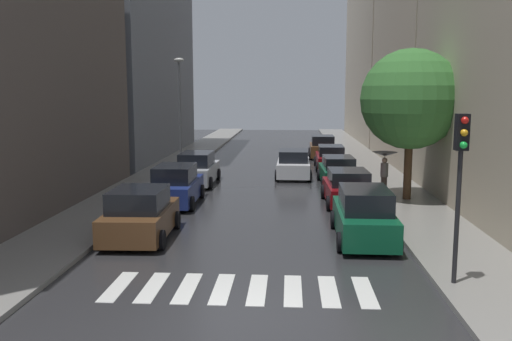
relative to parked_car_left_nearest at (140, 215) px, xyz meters
The scene contains 19 objects.
ground_plane 18.00m from the parked_car_left_nearest, 77.71° to the left, with size 28.00×72.00×0.04m, color #2A2A2D.
sidewalk_left 17.79m from the parked_car_left_nearest, 98.65° to the left, with size 3.00×72.00×0.15m, color gray.
sidewalk_right 20.39m from the parked_car_left_nearest, 59.55° to the left, with size 3.00×72.00×0.15m, color gray.
crosswalk_stripes 6.02m from the parked_car_left_nearest, 50.09° to the right, with size 6.75×2.20×0.01m.
building_right_mid 27.30m from the parked_car_left_nearest, 54.18° to the left, with size 6.00×15.36×21.95m, color #B2A38C.
building_right_far 43.81m from the parked_car_left_nearest, 69.39° to the left, with size 6.00×21.30×25.76m, color #B2A38C.
parked_car_left_nearest is the anchor object (origin of this frame).
parked_car_left_second 5.72m from the parked_car_left_nearest, 89.81° to the left, with size 2.09×4.35×1.77m.
parked_car_left_third 11.06m from the parked_car_left_nearest, 89.63° to the left, with size 2.06×4.56×1.75m.
parked_car_right_nearest 7.59m from the parked_car_left_nearest, ahead, with size 2.03×4.60×1.81m.
parked_car_right_second 9.79m from the parked_car_left_nearest, 38.62° to the left, with size 2.18×4.06×1.58m.
parked_car_right_third 13.70m from the parked_car_left_nearest, 55.92° to the left, with size 2.09×4.27×1.55m.
parked_car_right_fourth 18.98m from the parked_car_left_nearest, 66.02° to the left, with size 2.03×4.35×1.55m.
parked_car_right_fifth 24.60m from the parked_car_left_nearest, 72.11° to the left, with size 2.14×4.17×1.71m.
car_midroad 14.80m from the parked_car_left_nearest, 69.03° to the left, with size 2.12×4.47×1.63m.
pedestrian_foreground 12.50m from the parked_car_left_nearest, 39.94° to the left, with size 1.17×1.17×2.01m.
street_tree_right 13.07m from the parked_car_left_nearest, 33.52° to the left, with size 4.47×4.47×6.75m.
traffic_light_right_corner 10.47m from the parked_car_left_nearest, 24.28° to the right, with size 0.30×0.42×4.30m.
lamp_post_left 15.91m from the parked_car_left_nearest, 96.35° to the left, with size 0.60×0.28×6.88m.
Camera 1 is at (1.23, -11.27, 4.98)m, focal length 37.95 mm.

